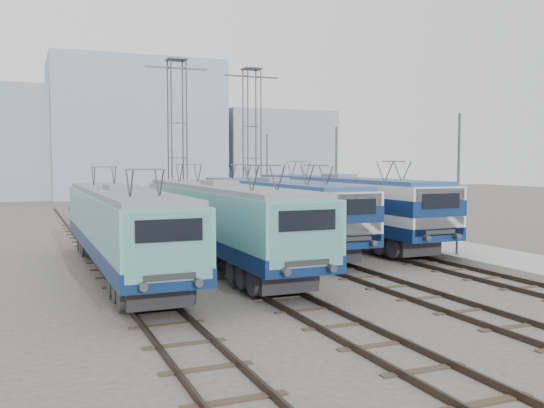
{
  "coord_description": "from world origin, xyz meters",
  "views": [
    {
      "loc": [
        -10.57,
        -21.03,
        4.72
      ],
      "look_at": [
        1.13,
        7.0,
        2.6
      ],
      "focal_mm": 40.0,
      "sensor_mm": 36.0,
      "label": 1
    }
  ],
  "objects": [
    {
      "name": "ground",
      "position": [
        0.0,
        0.0,
        0.0
      ],
      "size": [
        160.0,
        160.0,
        0.0
      ],
      "primitive_type": "plane",
      "color": "#514C47"
    },
    {
      "name": "platform",
      "position": [
        10.2,
        8.0,
        0.15
      ],
      "size": [
        4.0,
        70.0,
        0.3
      ],
      "primitive_type": "cube",
      "color": "#9E9E99",
      "rests_on": "ground"
    },
    {
      "name": "locomotive_far_left",
      "position": [
        -6.75,
        4.14,
        2.19
      ],
      "size": [
        2.78,
        17.53,
        3.3
      ],
      "color": "#0C204C",
      "rests_on": "ground"
    },
    {
      "name": "locomotive_center_left",
      "position": [
        -2.25,
        4.82,
        2.25
      ],
      "size": [
        2.85,
        18.03,
        3.39
      ],
      "color": "#0C204C",
      "rests_on": "ground"
    },
    {
      "name": "locomotive_center_right",
      "position": [
        2.25,
        9.47,
        2.28
      ],
      "size": [
        2.83,
        17.89,
        3.36
      ],
      "color": "#0C204C",
      "rests_on": "ground"
    },
    {
      "name": "locomotive_far_right",
      "position": [
        6.75,
        10.06,
        2.37
      ],
      "size": [
        2.95,
        18.65,
        3.51
      ],
      "color": "#0C204C",
      "rests_on": "ground"
    },
    {
      "name": "catenary_tower_west",
      "position": [
        0.0,
        22.0,
        6.64
      ],
      "size": [
        4.5,
        1.2,
        12.0
      ],
      "color": "#3F4247",
      "rests_on": "ground"
    },
    {
      "name": "catenary_tower_east",
      "position": [
        6.5,
        24.0,
        6.64
      ],
      "size": [
        4.5,
        1.2,
        12.0
      ],
      "color": "#3F4247",
      "rests_on": "ground"
    },
    {
      "name": "mast_front",
      "position": [
        8.6,
        2.0,
        3.5
      ],
      "size": [
        0.12,
        0.12,
        7.0
      ],
      "primitive_type": "cylinder",
      "color": "#3F4247",
      "rests_on": "ground"
    },
    {
      "name": "mast_mid",
      "position": [
        8.6,
        14.0,
        3.5
      ],
      "size": [
        0.12,
        0.12,
        7.0
      ],
      "primitive_type": "cylinder",
      "color": "#3F4247",
      "rests_on": "ground"
    },
    {
      "name": "mast_rear",
      "position": [
        8.6,
        26.0,
        3.5
      ],
      "size": [
        0.12,
        0.12,
        7.0
      ],
      "primitive_type": "cylinder",
      "color": "#3F4247",
      "rests_on": "ground"
    },
    {
      "name": "building_center",
      "position": [
        4.0,
        62.0,
        9.0
      ],
      "size": [
        22.0,
        14.0,
        18.0
      ],
      "primitive_type": "cube",
      "color": "#92A1B5",
      "rests_on": "ground"
    },
    {
      "name": "building_east",
      "position": [
        24.0,
        62.0,
        6.0
      ],
      "size": [
        16.0,
        12.0,
        12.0
      ],
      "primitive_type": "cube",
      "color": "#9297A2",
      "rests_on": "ground"
    }
  ]
}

